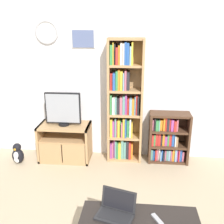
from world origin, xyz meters
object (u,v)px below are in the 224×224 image
television (63,109)px  bookshelf_tall (124,104)px  tv_stand (65,142)px  bookshelf_short (167,138)px  remote_near_laptop (157,219)px  penguin_figurine (18,154)px  laptop (116,209)px

television → bookshelf_tall: bookshelf_tall is taller
bookshelf_tall → tv_stand: bearing=-172.8°
bookshelf_short → remote_near_laptop: size_ratio=5.24×
bookshelf_tall → remote_near_laptop: bearing=-78.1°
remote_near_laptop → penguin_figurine: remote_near_laptop is taller
penguin_figurine → laptop: bearing=-42.6°
bookshelf_tall → penguin_figurine: bearing=-168.7°
bookshelf_tall → bookshelf_short: 0.93m
bookshelf_tall → television: bearing=-172.8°
bookshelf_short → penguin_figurine: 2.49m
tv_stand → remote_near_laptop: 2.35m
television → penguin_figurine: size_ratio=1.63×
remote_near_laptop → tv_stand: bearing=-82.8°
tv_stand → penguin_figurine: (-0.75, -0.22, -0.15)m
bookshelf_short → laptop: 2.08m
bookshelf_tall → bookshelf_short: (0.73, -0.01, -0.58)m
penguin_figurine → bookshelf_tall: bearing=11.3°
tv_stand → bookshelf_tall: size_ratio=0.42×
remote_near_laptop → penguin_figurine: (-2.15, 1.67, -0.29)m
laptop → penguin_figurine: 2.42m
laptop → television: bearing=135.4°
bookshelf_tall → laptop: size_ratio=4.91×
tv_stand → bookshelf_tall: 1.19m
bookshelf_short → penguin_figurine: bearing=-172.1°
tv_stand → television: bearing=33.8°
bookshelf_tall → remote_near_laptop: size_ratio=12.50×
penguin_figurine → bookshelf_short: bearing=7.9°
tv_stand → laptop: size_ratio=2.06×
television → laptop: size_ratio=1.40×
television → bookshelf_tall: size_ratio=0.29×
tv_stand → laptop: (1.01, -1.84, 0.19)m
remote_near_laptop → bookshelf_tall: bearing=-107.5°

